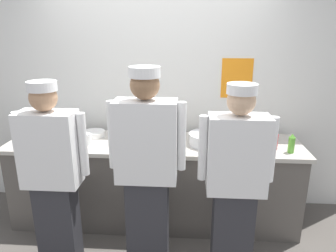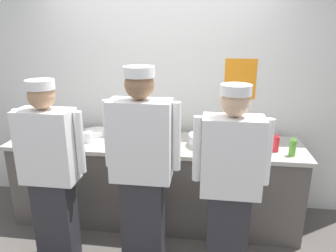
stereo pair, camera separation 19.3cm
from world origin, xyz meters
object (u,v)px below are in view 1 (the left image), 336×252
Objects in this scene: squeeze_bottle_primary at (171,131)px; deli_cup at (87,139)px; ramekin_yellow_sauce at (272,138)px; chef_center at (147,168)px; plate_stack_front at (94,134)px; plate_stack_rear at (134,137)px; squeeze_bottle_spare at (275,140)px; ramekin_green_sauce at (257,142)px; chef_far_right at (236,180)px; squeeze_bottle_secondary at (292,144)px; chef_near_left at (53,174)px; mixing_bowl_steel at (208,139)px; sheet_tray at (59,137)px.

deli_cup is (-0.82, -0.17, -0.04)m from squeeze_bottle_primary.
ramekin_yellow_sauce is (1.04, 0.07, -0.07)m from squeeze_bottle_primary.
chef_center reaches higher than plate_stack_front.
plate_stack_rear is 2.59× the size of ramekin_yellow_sauce.
squeeze_bottle_spare reaches higher than deli_cup.
plate_stack_rear is at bearing 172.34° from squeeze_bottle_spare.
deli_cup reaches higher than ramekin_green_sauce.
plate_stack_front is at bearing 172.73° from squeeze_bottle_spare.
chef_far_right is 8.81× the size of squeeze_bottle_secondary.
chef_near_left reaches higher than mixing_bowl_steel.
squeeze_bottle_spare is (2.18, -0.15, 0.07)m from sheet_tray.
deli_cup is (-1.83, 0.00, -0.03)m from squeeze_bottle_spare.
chef_far_right is at bearing -118.90° from ramekin_yellow_sauce.
plate_stack_front is 0.53× the size of sheet_tray.
chef_far_right reaches higher than squeeze_bottle_secondary.
squeeze_bottle_primary is at bearing 79.07° from chef_center.
squeeze_bottle_spare is at bearing -6.75° from mixing_bowl_steel.
ramekin_green_sauce is at bearing 34.60° from chef_center.
chef_near_left is at bearing -156.17° from ramekin_yellow_sauce.
ramekin_green_sauce is (0.31, 0.75, 0.05)m from chef_far_right.
chef_center is at bearing -145.40° from ramekin_green_sauce.
squeeze_bottle_primary reaches higher than sheet_tray.
squeeze_bottle_primary is at bearing 1.41° from sheet_tray.
plate_stack_rear is at bearing 178.30° from squeeze_bottle_primary.
chef_near_left is at bearing -71.59° from sheet_tray.
chef_far_right reaches higher than plate_stack_rear.
plate_stack_front is 0.36m from sheet_tray.
squeeze_bottle_secondary is (1.14, -0.26, -0.01)m from squeeze_bottle_primary.
squeeze_bottle_spare is at bearing -3.86° from sheet_tray.
ramekin_yellow_sauce is at bearing 4.01° from squeeze_bottle_primary.
deli_cup is at bearing -168.22° from squeeze_bottle_primary.
plate_stack_rear is 0.56× the size of sheet_tray.
chef_far_right is at bearing -0.52° from chef_near_left.
plate_stack_front is (-1.38, 0.86, 0.06)m from chef_far_right.
chef_center reaches higher than ramekin_yellow_sauce.
mixing_bowl_steel reaches higher than ramekin_green_sauce.
squeeze_bottle_spare is 0.26m from ramekin_yellow_sauce.
squeeze_bottle_secondary is 1.02× the size of squeeze_bottle_spare.
sheet_tray is 4.10× the size of ramekin_green_sauce.
squeeze_bottle_secondary is (2.31, -0.23, 0.08)m from sheet_tray.
deli_cup is at bearing -176.21° from ramekin_green_sauce.
plate_stack_front reaches higher than plate_stack_rear.
squeeze_bottle_secondary is (1.96, -0.32, 0.06)m from plate_stack_front.
mixing_bowl_steel is at bearing -165.41° from ramekin_yellow_sauce.
ramekin_green_sauce is at bearing -0.87° from sheet_tray.
chef_center is 7.48× the size of plate_stack_front.
chef_center is at bearing -35.47° from sheet_tray.
deli_cup is at bearing -176.61° from mixing_bowl_steel.
squeeze_bottle_secondary is (1.28, 0.50, 0.05)m from chef_center.
ramekin_green_sauce is (-0.18, -0.13, -0.00)m from ramekin_yellow_sauce.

